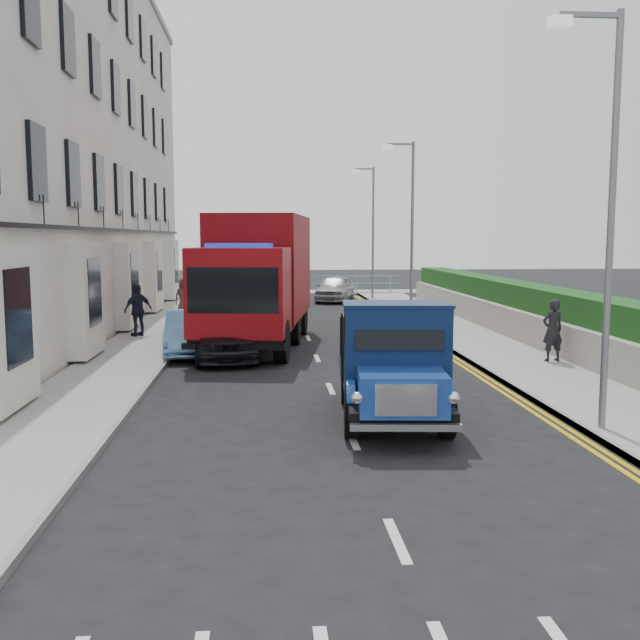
{
  "coord_description": "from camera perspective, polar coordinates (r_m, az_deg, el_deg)",
  "views": [
    {
      "loc": [
        -1.45,
        -13.5,
        3.37
      ],
      "look_at": [
        -0.13,
        3.28,
        1.4
      ],
      "focal_mm": 40.0,
      "sensor_mm": 36.0,
      "label": 1
    }
  ],
  "objects": [
    {
      "name": "ground",
      "position": [
        13.99,
        1.61,
        -7.26
      ],
      "size": [
        120.0,
        120.0,
        0.0
      ],
      "primitive_type": "plane",
      "color": "black",
      "rests_on": "ground"
    },
    {
      "name": "pavement_west",
      "position": [
        23.05,
        -13.81,
        -1.78
      ],
      "size": [
        2.4,
        38.0,
        0.12
      ],
      "primitive_type": "cube",
      "color": "gray",
      "rests_on": "ground"
    },
    {
      "name": "pavement_east",
      "position": [
        23.73,
        12.09,
        -1.5
      ],
      "size": [
        2.6,
        38.0,
        0.12
      ],
      "primitive_type": "cube",
      "color": "gray",
      "rests_on": "ground"
    },
    {
      "name": "promenade",
      "position": [
        42.66,
        -2.53,
        2.21
      ],
      "size": [
        30.0,
        2.5,
        0.12
      ],
      "primitive_type": "cube",
      "color": "gray",
      "rests_on": "ground"
    },
    {
      "name": "sea_plane",
      "position": [
        73.6,
        -3.36,
        4.02
      ],
      "size": [
        120.0,
        120.0,
        0.0
      ],
      "primitive_type": "plane",
      "color": "#4D6169",
      "rests_on": "ground"
    },
    {
      "name": "terrace_west",
      "position": [
        27.95,
        -21.79,
        14.01
      ],
      "size": [
        6.31,
        30.2,
        14.25
      ],
      "color": "white",
      "rests_on": "ground"
    },
    {
      "name": "garden_east",
      "position": [
        24.24,
        16.47,
        0.54
      ],
      "size": [
        1.45,
        28.0,
        1.75
      ],
      "color": "#B2AD9E",
      "rests_on": "ground"
    },
    {
      "name": "seafront_railing",
      "position": [
        41.82,
        -2.49,
        2.83
      ],
      "size": [
        13.0,
        0.08,
        1.11
      ],
      "color": "#59B2A5",
      "rests_on": "ground"
    },
    {
      "name": "lamp_near",
      "position": [
        12.82,
        21.84,
        9.01
      ],
      "size": [
        1.23,
        0.18,
        7.0
      ],
      "color": "slate",
      "rests_on": "ground"
    },
    {
      "name": "lamp_mid",
      "position": [
        28.08,
        7.14,
        7.9
      ],
      "size": [
        1.23,
        0.18,
        7.0
      ],
      "color": "slate",
      "rests_on": "ground"
    },
    {
      "name": "lamp_far",
      "position": [
        37.93,
        4.08,
        7.59
      ],
      "size": [
        1.23,
        0.18,
        7.0
      ],
      "color": "slate",
      "rests_on": "ground"
    },
    {
      "name": "bedford_lorry",
      "position": [
        12.75,
        6.01,
        -4.03
      ],
      "size": [
        2.21,
        4.77,
        2.19
      ],
      "rotation": [
        0.0,
        0.0,
        -0.09
      ],
      "color": "black",
      "rests_on": "ground"
    },
    {
      "name": "red_lorry",
      "position": [
        22.17,
        -5.01,
        3.5
      ],
      "size": [
        3.71,
        8.01,
        4.04
      ],
      "rotation": [
        0.0,
        0.0,
        -0.15
      ],
      "color": "black",
      "rests_on": "ground"
    },
    {
      "name": "parked_car_front",
      "position": [
        19.92,
        -7.76,
        -1.03
      ],
      "size": [
        2.27,
        4.43,
        1.44
      ],
      "primitive_type": "imported",
      "rotation": [
        0.0,
        0.0,
        0.14
      ],
      "color": "black",
      "rests_on": "ground"
    },
    {
      "name": "parked_car_mid",
      "position": [
        20.86,
        -10.36,
        -1.0
      ],
      "size": [
        1.61,
        3.9,
        1.26
      ],
      "primitive_type": "imported",
      "rotation": [
        0.0,
        0.0,
        0.08
      ],
      "color": "#66A0DA",
      "rests_on": "ground"
    },
    {
      "name": "parked_car_rear",
      "position": [
        31.64,
        -6.55,
        1.7
      ],
      "size": [
        2.35,
        4.69,
        1.31
      ],
      "primitive_type": "imported",
      "rotation": [
        0.0,
        0.0,
        0.12
      ],
      "color": "#A5A6AA",
      "rests_on": "ground"
    },
    {
      "name": "seafront_car_left",
      "position": [
        38.86,
        -6.41,
        2.7
      ],
      "size": [
        3.08,
        5.43,
        1.43
      ],
      "primitive_type": "imported",
      "rotation": [
        0.0,
        0.0,
        3.29
      ],
      "color": "black",
      "rests_on": "ground"
    },
    {
      "name": "seafront_car_right",
      "position": [
        37.36,
        1.22,
        2.55
      ],
      "size": [
        2.69,
        4.35,
        1.38
      ],
      "primitive_type": "imported",
      "rotation": [
        0.0,
        0.0,
        -0.28
      ],
      "color": "#A2A2A6",
      "rests_on": "ground"
    },
    {
      "name": "pedestrian_east_near",
      "position": [
        19.61,
        18.12,
        -0.78
      ],
      "size": [
        0.67,
        0.51,
        1.64
      ],
      "primitive_type": "imported",
      "rotation": [
        0.0,
        0.0,
        3.35
      ],
      "color": "black",
      "rests_on": "pavement_east"
    },
    {
      "name": "pedestrian_west_near",
      "position": [
        24.15,
        -14.35,
        0.79
      ],
      "size": [
        1.04,
        0.99,
        1.73
      ],
      "primitive_type": "imported",
      "rotation": [
        0.0,
        0.0,
        3.87
      ],
      "color": "#1B1F32",
      "rests_on": "pavement_west"
    },
    {
      "name": "pedestrian_west_far",
      "position": [
        29.59,
        -10.85,
        1.79
      ],
      "size": [
        0.92,
        0.81,
        1.59
      ],
      "primitive_type": "imported",
      "rotation": [
        0.0,
        0.0,
        0.49
      ],
      "color": "#463332",
      "rests_on": "pavement_west"
    }
  ]
}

